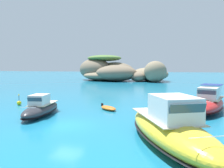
# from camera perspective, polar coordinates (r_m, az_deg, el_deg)

# --- Properties ---
(ground_plane) EXTENTS (400.00, 400.00, 0.00)m
(ground_plane) POSITION_cam_1_polar(r_m,az_deg,el_deg) (19.08, -11.74, -10.51)
(ground_plane) COLOR #197093
(islet_large) EXTENTS (27.48, 22.68, 9.36)m
(islet_large) POSITION_cam_1_polar(r_m,az_deg,el_deg) (80.75, -1.37, 3.49)
(islet_large) COLOR #756651
(islet_large) RESTS_ON ground
(islet_small) EXTENTS (18.51, 21.33, 6.83)m
(islet_small) POSITION_cam_1_polar(r_m,az_deg,el_deg) (76.35, 9.96, 2.68)
(islet_small) COLOR #84755B
(islet_small) RESTS_ON ground
(motorboat_charcoal) EXTENTS (3.54, 7.59, 2.16)m
(motorboat_charcoal) POSITION_cam_1_polar(r_m,az_deg,el_deg) (23.39, -18.10, -6.05)
(motorboat_charcoal) COLOR #2D2D33
(motorboat_charcoal) RESTS_ON ground
(motorboat_red) EXTENTS (5.29, 9.66, 2.90)m
(motorboat_red) POSITION_cam_1_polar(r_m,az_deg,el_deg) (26.21, 24.02, -4.66)
(motorboat_red) COLOR red
(motorboat_red) RESTS_ON ground
(motorboat_yellow) EXTENTS (7.85, 11.10, 3.18)m
(motorboat_yellow) POSITION_cam_1_polar(r_m,az_deg,el_deg) (14.36, 14.95, -11.19)
(motorboat_yellow) COLOR yellow
(motorboat_yellow) RESTS_ON ground
(dinghy_tender) EXTENTS (2.69, 2.52, 0.58)m
(dinghy_tender) POSITION_cam_1_polar(r_m,az_deg,el_deg) (25.03, -0.97, -6.30)
(dinghy_tender) COLOR orange
(dinghy_tender) RESTS_ON ground
(channel_buoy) EXTENTS (0.56, 0.56, 1.48)m
(channel_buoy) POSITION_cam_1_polar(r_m,az_deg,el_deg) (30.57, -23.13, -4.48)
(channel_buoy) COLOR yellow
(channel_buoy) RESTS_ON ground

